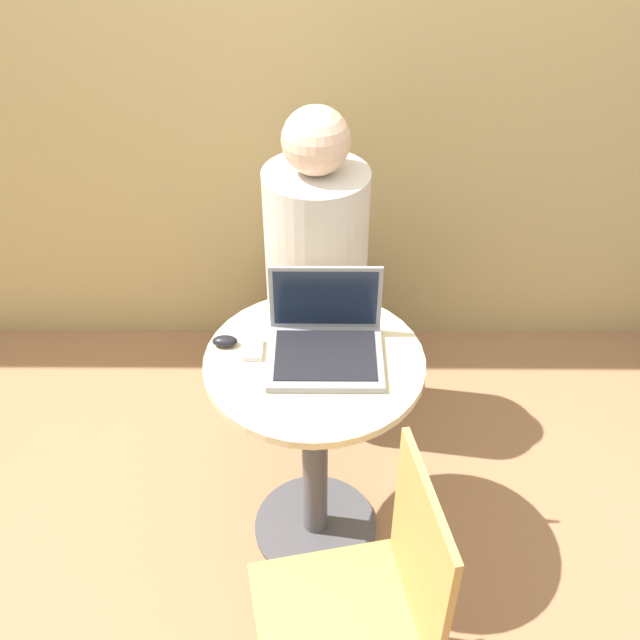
{
  "coord_description": "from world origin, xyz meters",
  "views": [
    {
      "loc": [
        0.02,
        -1.55,
        2.17
      ],
      "look_at": [
        0.02,
        0.05,
        0.88
      ],
      "focal_mm": 42.0,
      "sensor_mm": 36.0,
      "label": 1
    }
  ],
  "objects_px": {
    "chair_empty": "(367,612)",
    "laptop": "(325,340)",
    "cell_phone": "(254,349)",
    "person_seated": "(318,293)"
  },
  "relations": [
    {
      "from": "chair_empty",
      "to": "laptop",
      "type": "bearing_deg",
      "value": 99.54
    },
    {
      "from": "laptop",
      "to": "cell_phone",
      "type": "bearing_deg",
      "value": -179.93
    },
    {
      "from": "cell_phone",
      "to": "person_seated",
      "type": "distance_m",
      "value": 0.68
    },
    {
      "from": "cell_phone",
      "to": "person_seated",
      "type": "height_order",
      "value": "person_seated"
    },
    {
      "from": "laptop",
      "to": "person_seated",
      "type": "distance_m",
      "value": 0.67
    },
    {
      "from": "laptop",
      "to": "person_seated",
      "type": "bearing_deg",
      "value": 92.59
    },
    {
      "from": "laptop",
      "to": "chair_empty",
      "type": "distance_m",
      "value": 0.71
    },
    {
      "from": "laptop",
      "to": "cell_phone",
      "type": "distance_m",
      "value": 0.21
    },
    {
      "from": "chair_empty",
      "to": "person_seated",
      "type": "bearing_deg",
      "value": 96.1
    },
    {
      "from": "cell_phone",
      "to": "chair_empty",
      "type": "distance_m",
      "value": 0.75
    }
  ]
}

